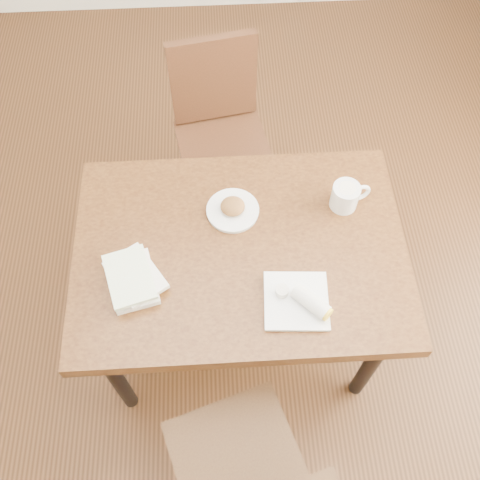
{
  "coord_description": "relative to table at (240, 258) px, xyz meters",
  "views": [
    {
      "loc": [
        -0.06,
        -0.99,
        2.43
      ],
      "look_at": [
        0.0,
        0.0,
        0.8
      ],
      "focal_mm": 40.0,
      "sensor_mm": 36.0,
      "label": 1
    }
  ],
  "objects": [
    {
      "name": "coffee_mug",
      "position": [
        0.41,
        0.17,
        0.14
      ],
      "size": [
        0.15,
        0.1,
        0.11
      ],
      "color": "white",
      "rests_on": "table"
    },
    {
      "name": "room_walls",
      "position": [
        0.0,
        0.0,
        0.96
      ],
      "size": [
        4.02,
        5.02,
        2.8
      ],
      "color": "white",
      "rests_on": "ground"
    },
    {
      "name": "table",
      "position": [
        0.0,
        0.0,
        0.0
      ],
      "size": [
        1.22,
        0.86,
        0.75
      ],
      "color": "brown",
      "rests_on": "ground"
    },
    {
      "name": "book_stack",
      "position": [
        -0.38,
        -0.12,
        0.11
      ],
      "size": [
        0.24,
        0.27,
        0.06
      ],
      "color": "white",
      "rests_on": "table"
    },
    {
      "name": "ground",
      "position": [
        0.0,
        0.0,
        -0.67
      ],
      "size": [
        4.0,
        5.0,
        0.01
      ],
      "primitive_type": "cube",
      "color": "#472814",
      "rests_on": "ground"
    },
    {
      "name": "chair_far",
      "position": [
        -0.05,
        0.8,
        -0.12
      ],
      "size": [
        0.49,
        0.49,
        0.95
      ],
      "color": "#432213",
      "rests_on": "ground"
    },
    {
      "name": "plate_scone",
      "position": [
        -0.02,
        0.16,
        0.1
      ],
      "size": [
        0.2,
        0.2,
        0.06
      ],
      "color": "white",
      "rests_on": "table"
    },
    {
      "name": "plate_burrito",
      "position": [
        0.19,
        -0.24,
        0.1
      ],
      "size": [
        0.23,
        0.23,
        0.07
      ],
      "color": "white",
      "rests_on": "table"
    }
  ]
}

